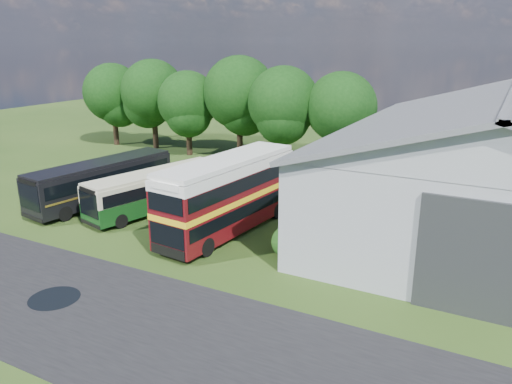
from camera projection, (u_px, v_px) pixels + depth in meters
The scene contains 15 objects.
ground at pixel (128, 278), 23.70m from camera, with size 120.00×120.00×0.00m, color #233D13.
asphalt_road at pixel (134, 325), 19.82m from camera, with size 60.00×8.00×0.02m, color black.
puddle at pixel (54, 299), 21.84m from camera, with size 2.20×2.20×0.01m, color black.
storage_shed at pixel (505, 159), 29.26m from camera, with size 18.80×24.80×8.15m.
tree_far_left at pixel (113, 93), 52.68m from camera, with size 6.12×6.12×8.64m.
tree_left_a at pixel (153, 91), 50.77m from camera, with size 6.46×6.46×9.12m.
tree_left_b at pixel (188, 101), 47.86m from camera, with size 5.78×5.78×8.16m.
tree_mid at pixel (239, 93), 46.45m from camera, with size 6.80×6.80×9.60m.
tree_right_a at pixel (283, 102), 43.50m from camera, with size 6.26×6.26×8.83m.
tree_right_b at pixel (341, 107), 42.01m from camera, with size 5.98×5.98×8.45m.
shrub_front at pixel (287, 255), 26.26m from camera, with size 1.70×1.70×1.70m, color #194714.
shrub_mid at pixel (302, 242), 27.95m from camera, with size 1.60×1.60×1.60m, color #194714.
bus_green_single at pixel (156, 190), 32.75m from camera, with size 4.61×10.06×2.70m.
bus_maroon_double at pixel (228, 196), 28.90m from camera, with size 3.66×10.58×4.46m.
bus_dark_single at pixel (102, 181), 34.33m from camera, with size 3.98×10.93×2.95m.
Camera 1 is at (15.47, -16.10, 10.83)m, focal length 35.00 mm.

